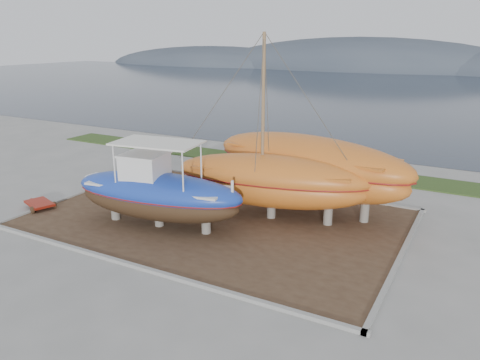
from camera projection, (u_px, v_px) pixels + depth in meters
The scene contains 11 objects.
ground at pixel (170, 249), 20.55m from camera, with size 140.00×140.00×0.00m, color gray.
dirt_patch at pixel (217, 218), 23.90m from camera, with size 18.00×12.00×0.06m, color #422D1E.
curb_frame at pixel (217, 218), 23.89m from camera, with size 18.60×12.60×0.15m, color gray, non-canonical shape.
grass_strip at pixel (300, 166), 33.56m from camera, with size 44.00×3.00×0.08m, color #284219.
sea at pixel (418, 92), 79.35m from camera, with size 260.00×100.00×0.04m, color #182231, non-canonical shape.
mountain_ridge at pixel (450, 72), 125.54m from camera, with size 200.00×36.00×20.00m, color #333D49, non-canonical shape.
blue_caique at pixel (157, 185), 22.32m from camera, with size 8.73×2.73×4.20m, color #1C3EAE, non-canonical shape.
white_dinghy at pixel (115, 183), 27.65m from camera, with size 3.87×1.45×1.16m, color silver, non-canonical shape.
orange_sailboat at pixel (273, 130), 22.64m from camera, with size 9.98×2.94×9.09m, color #C2621D, non-canonical shape.
orange_bare_hull at pixel (308, 173), 24.92m from camera, with size 11.63×3.49×3.81m, color #C2621D, non-canonical shape.
red_trailer at pixel (40, 205), 25.33m from camera, with size 2.58×1.29×0.37m, color maroon, non-canonical shape.
Camera 1 is at (11.69, -15.00, 8.92)m, focal length 35.00 mm.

